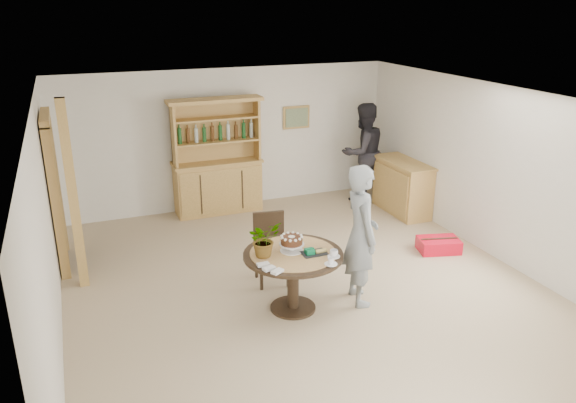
# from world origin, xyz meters

# --- Properties ---
(ground) EXTENTS (7.00, 7.00, 0.00)m
(ground) POSITION_xyz_m (0.00, 0.00, 0.00)
(ground) COLOR #C7AB89
(ground) RESTS_ON ground
(room_shell) EXTENTS (6.04, 7.04, 2.52)m
(room_shell) POSITION_xyz_m (0.00, 0.01, 1.74)
(room_shell) COLOR white
(room_shell) RESTS_ON ground
(doorway) EXTENTS (0.13, 1.10, 2.18)m
(doorway) POSITION_xyz_m (-2.93, 2.00, 1.11)
(doorway) COLOR black
(doorway) RESTS_ON ground
(pine_post) EXTENTS (0.12, 0.12, 2.50)m
(pine_post) POSITION_xyz_m (-2.70, 1.20, 1.25)
(pine_post) COLOR tan
(pine_post) RESTS_ON ground
(hutch) EXTENTS (1.62, 0.54, 2.04)m
(hutch) POSITION_xyz_m (-0.30, 3.24, 0.69)
(hutch) COLOR tan
(hutch) RESTS_ON ground
(sideboard) EXTENTS (0.54, 1.26, 0.94)m
(sideboard) POSITION_xyz_m (2.74, 2.00, 0.47)
(sideboard) COLOR tan
(sideboard) RESTS_ON ground
(dining_table) EXTENTS (1.20, 1.20, 0.76)m
(dining_table) POSITION_xyz_m (-0.34, -0.41, 0.60)
(dining_table) COLOR black
(dining_table) RESTS_ON ground
(dining_chair) EXTENTS (0.47, 0.47, 0.95)m
(dining_chair) POSITION_xyz_m (-0.33, 0.42, 0.54)
(dining_chair) COLOR black
(dining_chair) RESTS_ON ground
(birthday_cake) EXTENTS (0.30, 0.30, 0.20)m
(birthday_cake) POSITION_xyz_m (-0.34, -0.36, 0.88)
(birthday_cake) COLOR white
(birthday_cake) RESTS_ON dining_table
(flower_vase) EXTENTS (0.47, 0.44, 0.42)m
(flower_vase) POSITION_xyz_m (-0.69, -0.36, 0.97)
(flower_vase) COLOR #3F7233
(flower_vase) RESTS_ON dining_table
(gift_tray) EXTENTS (0.30, 0.20, 0.08)m
(gift_tray) POSITION_xyz_m (-0.12, -0.53, 0.79)
(gift_tray) COLOR black
(gift_tray) RESTS_ON dining_table
(coffee_cup_a) EXTENTS (0.15, 0.15, 0.09)m
(coffee_cup_a) POSITION_xyz_m (0.06, -0.69, 0.80)
(coffee_cup_a) COLOR white
(coffee_cup_a) RESTS_ON dining_table
(coffee_cup_b) EXTENTS (0.15, 0.15, 0.08)m
(coffee_cup_b) POSITION_xyz_m (-0.06, -0.86, 0.79)
(coffee_cup_b) COLOR white
(coffee_cup_b) RESTS_ON dining_table
(napkins) EXTENTS (0.24, 0.33, 0.03)m
(napkins) POSITION_xyz_m (-0.75, -0.72, 0.77)
(napkins) COLOR white
(napkins) RESTS_ON dining_table
(teen_boy) EXTENTS (0.52, 0.71, 1.78)m
(teen_boy) POSITION_xyz_m (0.51, -0.51, 0.89)
(teen_boy) COLOR gray
(teen_boy) RESTS_ON ground
(adult_person) EXTENTS (1.00, 0.84, 1.84)m
(adult_person) POSITION_xyz_m (2.40, 2.87, 0.92)
(adult_person) COLOR black
(adult_person) RESTS_ON ground
(red_suitcase) EXTENTS (0.68, 0.54, 0.21)m
(red_suitcase) POSITION_xyz_m (2.35, 0.34, 0.10)
(red_suitcase) COLOR red
(red_suitcase) RESTS_ON ground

